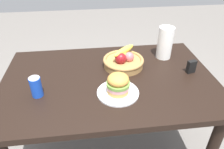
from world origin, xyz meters
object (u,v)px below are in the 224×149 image
paper_towel_roll (165,43)px  napkin_holder (191,67)px  plate (118,93)px  sandwich (118,83)px  fruit_basket (123,60)px  soda_can (36,87)px

paper_towel_roll → napkin_holder: (0.12, -0.23, -0.07)m
plate → sandwich: 0.07m
sandwich → paper_towel_roll: size_ratio=0.58×
fruit_basket → paper_towel_roll: size_ratio=1.21×
napkin_holder → sandwich: bearing=-176.5°
sandwich → napkin_holder: sandwich is taller
fruit_basket → napkin_holder: fruit_basket is taller
plate → soda_can: 0.48m
soda_can → napkin_holder: (1.00, 0.13, -0.02)m
soda_can → paper_towel_roll: (0.88, 0.36, 0.06)m
plate → napkin_holder: napkin_holder is taller
sandwich → soda_can: 0.47m
soda_can → napkin_holder: size_ratio=1.40×
sandwich → napkin_holder: size_ratio=1.54×
sandwich → paper_towel_roll: (0.41, 0.40, 0.05)m
soda_can → paper_towel_roll: bearing=22.2°
soda_can → sandwich: bearing=-4.9°
plate → paper_towel_roll: size_ratio=1.05×
soda_can → napkin_holder: 1.01m
fruit_basket → paper_towel_roll: paper_towel_roll is taller
soda_can → napkin_holder: soda_can is taller
soda_can → fruit_basket: bearing=25.6°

